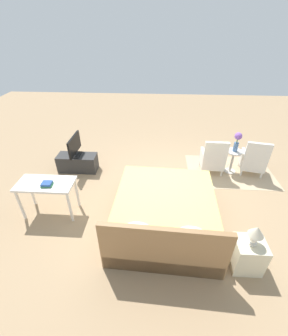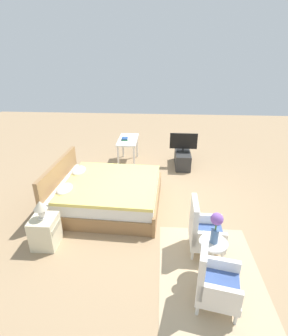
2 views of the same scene
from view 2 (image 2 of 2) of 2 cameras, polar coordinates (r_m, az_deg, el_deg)
The scene contains 13 objects.
ground_plane at distance 5.68m, azimuth 2.24°, elevation -7.71°, with size 16.00×16.00×0.00m, color #A38460.
floor_rug at distance 4.32m, azimuth 14.12°, elevation -21.32°, with size 2.10×1.50×0.01m.
bed at distance 5.50m, azimuth -8.32°, elevation -5.52°, with size 1.93×2.18×0.96m.
armchair_by_window_left at distance 3.72m, azimuth 15.09°, elevation -22.68°, with size 0.64×0.64×0.92m.
armchair_by_window_right at distance 4.42m, azimuth 12.83°, elevation -13.29°, with size 0.56×0.56×0.92m.
side_table at distance 4.06m, azimuth 14.55°, elevation -17.70°, with size 0.40×0.40×0.60m.
flower_vase at distance 3.74m, azimuth 15.42°, elevation -11.87°, with size 0.17×0.17×0.48m.
nightstand at distance 4.78m, azimuth -20.70°, elevation -12.81°, with size 0.44×0.41×0.54m.
table_lamp at distance 4.52m, azimuth -21.64°, elevation -7.94°, with size 0.22×0.22×0.33m.
tv_stand at distance 7.38m, azimuth 8.35°, elevation 2.10°, with size 0.96×0.40×0.43m.
tv_flatscreen at distance 7.21m, azimuth 8.59°, elevation 5.59°, with size 0.20×0.74×0.51m.
vanity_desk at distance 7.31m, azimuth -3.52°, elevation 5.50°, with size 1.04×0.52×0.73m.
book_stack at distance 7.21m, azimuth -4.21°, elevation 6.36°, with size 0.21×0.17×0.07m.
Camera 2 is at (-4.76, -0.09, 3.09)m, focal length 28.00 mm.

